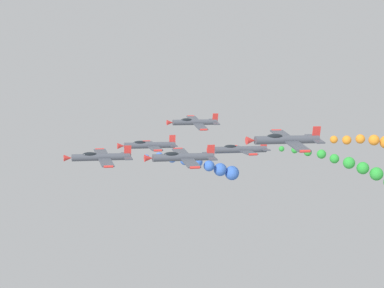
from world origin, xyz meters
TOP-DOWN VIEW (x-y plane):
  - airplane_lead at (-0.26, 14.85)m, footprint 9.44×10.35m
  - smoke_trail_lead at (0.96, -3.45)m, footprint 3.41×16.54m
  - airplane_left_inner at (-10.37, 4.50)m, footprint 9.43×10.35m
  - airplane_right_inner at (11.65, 4.55)m, footprint 9.55×10.35m
  - airplane_left_outer at (0.32, -8.25)m, footprint 9.56×10.35m
  - airplane_right_outer at (-21.95, -6.46)m, footprint 9.38×10.35m
  - airplane_trailing at (22.84, -7.10)m, footprint 9.35×10.35m

SIDE VIEW (x-z plane):
  - smoke_trail_lead at x=0.96m, z-range 112.48..117.59m
  - airplane_lead at x=-0.26m, z-range 115.80..118.78m
  - airplane_left_outer at x=0.32m, z-range 116.70..119.07m
  - airplane_left_inner at x=-10.37m, z-range 116.42..119.41m
  - airplane_right_inner at x=11.65m, z-range 116.78..119.30m
  - airplane_right_outer at x=-21.95m, z-range 119.42..122.54m
  - airplane_trailing at x=22.84m, z-range 119.93..123.12m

